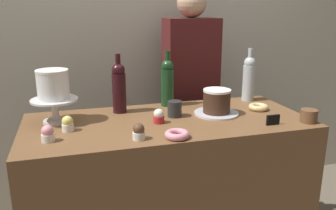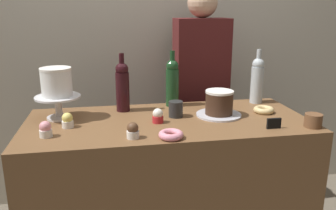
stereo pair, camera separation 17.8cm
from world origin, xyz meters
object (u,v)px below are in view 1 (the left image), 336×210
(donut_glazed, at_px, (258,107))
(price_sign_chalkboard, at_px, (273,120))
(cake_stand_pedestal, at_px, (55,106))
(chocolate_round_cake, at_px, (217,101))
(white_layer_cake, at_px, (53,84))
(cookie_stack, at_px, (309,116))
(cupcake_vanilla, at_px, (159,116))
(cupcake_lemon, at_px, (68,124))
(barista_figure, at_px, (190,99))
(donut_pink, at_px, (177,134))
(cupcake_strawberry, at_px, (48,134))
(wine_bottle_dark_red, at_px, (119,87))
(coffee_cup_ceramic, at_px, (175,109))
(wine_bottle_clear, at_px, (249,78))
(cupcake_chocolate, at_px, (139,132))
(wine_bottle_green, at_px, (167,82))

(donut_glazed, xyz_separation_m, price_sign_chalkboard, (-0.07, -0.25, 0.01))
(cake_stand_pedestal, relative_size, chocolate_round_cake, 1.55)
(white_layer_cake, distance_m, cookie_stack, 1.30)
(cupcake_vanilla, relative_size, cookie_stack, 0.88)
(white_layer_cake, height_order, cupcake_lemon, white_layer_cake)
(cupcake_vanilla, bearing_deg, cupcake_lemon, 179.28)
(cake_stand_pedestal, xyz_separation_m, chocolate_round_cake, (0.84, -0.10, -0.01))
(cupcake_vanilla, bearing_deg, barista_figure, 58.20)
(cake_stand_pedestal, distance_m, donut_pink, 0.65)
(donut_pink, relative_size, price_sign_chalkboard, 1.60)
(donut_pink, height_order, cookie_stack, cookie_stack)
(cake_stand_pedestal, relative_size, cupcake_strawberry, 3.13)
(barista_figure, bearing_deg, cupcake_strawberry, -140.98)
(wine_bottle_dark_red, distance_m, barista_figure, 0.72)
(chocolate_round_cake, height_order, cookie_stack, chocolate_round_cake)
(cookie_stack, bearing_deg, coffee_cup_ceramic, 156.02)
(wine_bottle_clear, height_order, cupcake_strawberry, wine_bottle_clear)
(cupcake_strawberry, xyz_separation_m, cupcake_vanilla, (0.53, 0.11, 0.00))
(barista_figure, bearing_deg, chocolate_round_cake, -95.48)
(wine_bottle_dark_red, height_order, barista_figure, barista_figure)
(cake_stand_pedestal, distance_m, wine_bottle_dark_red, 0.35)
(coffee_cup_ceramic, bearing_deg, cookie_stack, -23.98)
(chocolate_round_cake, xyz_separation_m, cupcake_vanilla, (-0.34, -0.06, -0.04))
(wine_bottle_dark_red, xyz_separation_m, cupcake_vanilla, (0.16, -0.24, -0.11))
(wine_bottle_clear, xyz_separation_m, cupcake_chocolate, (-0.79, -0.47, -0.11))
(cupcake_chocolate, height_order, coffee_cup_ceramic, coffee_cup_ceramic)
(wine_bottle_clear, bearing_deg, donut_pink, -141.23)
(wine_bottle_dark_red, relative_size, barista_figure, 0.20)
(cupcake_strawberry, distance_m, cupcake_vanilla, 0.54)
(price_sign_chalkboard, bearing_deg, cupcake_chocolate, -179.37)
(chocolate_round_cake, distance_m, coffee_cup_ceramic, 0.24)
(cupcake_strawberry, distance_m, coffee_cup_ceramic, 0.66)
(wine_bottle_dark_red, height_order, cupcake_vanilla, wine_bottle_dark_red)
(cupcake_strawberry, bearing_deg, wine_bottle_dark_red, 43.90)
(wine_bottle_green, xyz_separation_m, wine_bottle_dark_red, (-0.29, -0.06, 0.00))
(chocolate_round_cake, height_order, barista_figure, barista_figure)
(cupcake_chocolate, xyz_separation_m, donut_glazed, (0.75, 0.26, -0.02))
(donut_glazed, relative_size, cookie_stack, 1.33)
(cupcake_strawberry, xyz_separation_m, donut_pink, (0.55, -0.12, -0.02))
(cookie_stack, bearing_deg, wine_bottle_green, 140.50)
(cake_stand_pedestal, relative_size, coffee_cup_ceramic, 2.74)
(donut_pink, bearing_deg, price_sign_chalkboard, 4.25)
(donut_glazed, height_order, price_sign_chalkboard, price_sign_chalkboard)
(white_layer_cake, bearing_deg, cupcake_strawberry, -95.95)
(cupcake_chocolate, xyz_separation_m, cupcake_strawberry, (-0.39, 0.08, 0.00))
(cupcake_chocolate, height_order, barista_figure, barista_figure)
(cupcake_lemon, relative_size, cookie_stack, 0.88)
(price_sign_chalkboard, relative_size, coffee_cup_ceramic, 0.82)
(chocolate_round_cake, xyz_separation_m, donut_glazed, (0.26, 0.01, -0.06))
(cupcake_strawberry, bearing_deg, wine_bottle_clear, 18.15)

